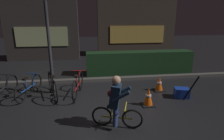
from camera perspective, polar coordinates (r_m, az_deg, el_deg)
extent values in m
plane|color=black|center=(5.35, -1.30, -11.18)|extent=(40.00, 40.00, 0.00)
cube|color=#56544F|center=(7.35, -3.20, -2.94)|extent=(12.00, 0.24, 0.12)
cube|color=#19381C|center=(8.39, 8.61, 2.42)|extent=(4.80, 0.70, 0.99)
cube|color=#383330|center=(11.53, -21.14, 13.00)|extent=(4.13, 0.50, 4.08)
cube|color=#BFCC8C|center=(11.31, -21.12, 9.68)|extent=(2.89, 0.04, 1.10)
cube|color=#42382D|center=(12.35, 7.72, 14.96)|extent=(5.08, 0.50, 4.48)
cube|color=#E5B751|center=(12.14, 7.91, 10.95)|extent=(3.56, 0.04, 1.10)
cylinder|color=#2D2D33|center=(6.13, -18.90, 5.98)|extent=(0.10, 0.10, 2.93)
torus|color=black|center=(7.01, -28.82, -3.79)|extent=(0.19, 0.61, 0.62)
cylinder|color=black|center=(6.67, -31.00, -5.06)|extent=(0.25, 0.90, 0.04)
cylinder|color=black|center=(6.80, -30.00, -2.82)|extent=(0.03, 0.03, 0.39)
cylinder|color=black|center=(6.74, -30.22, -1.26)|extent=(0.45, 0.13, 0.02)
torus|color=black|center=(6.77, -22.48, -3.64)|extent=(0.20, 0.61, 0.61)
torus|color=black|center=(6.05, -26.62, -6.45)|extent=(0.20, 0.61, 0.61)
cylinder|color=#19479E|center=(6.40, -24.43, -4.97)|extent=(0.26, 0.89, 0.04)
cylinder|color=#19479E|center=(6.22, -25.35, -4.00)|extent=(0.03, 0.03, 0.34)
cube|color=black|center=(6.17, -25.54, -2.51)|extent=(0.15, 0.22, 0.05)
cylinder|color=#19479E|center=(6.55, -23.52, -2.64)|extent=(0.03, 0.03, 0.38)
cylinder|color=#19479E|center=(6.49, -23.70, -1.02)|extent=(0.45, 0.14, 0.02)
torus|color=black|center=(6.62, -18.76, -3.39)|extent=(0.26, 0.66, 0.68)
torus|color=black|center=(5.66, -17.31, -6.54)|extent=(0.26, 0.66, 0.68)
cylinder|color=black|center=(6.14, -18.09, -4.84)|extent=(0.36, 0.98, 0.04)
cylinder|color=black|center=(5.91, -17.99, -3.67)|extent=(0.03, 0.03, 0.38)
cube|color=black|center=(5.85, -18.15, -1.90)|extent=(0.16, 0.22, 0.05)
cylinder|color=black|center=(6.33, -18.64, -2.18)|extent=(0.03, 0.03, 0.43)
cylinder|color=black|center=(6.27, -18.82, -0.31)|extent=(0.44, 0.17, 0.02)
torus|color=black|center=(6.49, -9.78, -3.20)|extent=(0.14, 0.66, 0.67)
torus|color=black|center=(5.58, -11.57, -6.56)|extent=(0.14, 0.66, 0.67)
cylinder|color=#B21919|center=(6.03, -10.60, -4.76)|extent=(0.18, 0.99, 0.04)
cylinder|color=#B21919|center=(5.81, -11.02, -3.64)|extent=(0.03, 0.03, 0.37)
cube|color=black|center=(5.75, -11.12, -1.89)|extent=(0.13, 0.21, 0.05)
cylinder|color=#B21919|center=(6.22, -10.23, -2.06)|extent=(0.03, 0.03, 0.42)
cylinder|color=#B21919|center=(6.15, -10.32, -0.20)|extent=(0.46, 0.09, 0.02)
cube|color=black|center=(5.49, 11.17, -10.57)|extent=(0.36, 0.36, 0.03)
cone|color=#EA560F|center=(5.38, 11.32, -8.02)|extent=(0.26, 0.26, 0.50)
cylinder|color=white|center=(5.37, 11.34, -7.78)|extent=(0.16, 0.16, 0.05)
cube|color=black|center=(6.60, 14.40, -6.09)|extent=(0.36, 0.36, 0.03)
cone|color=#EA560F|center=(6.52, 14.55, -4.02)|extent=(0.26, 0.26, 0.48)
cylinder|color=white|center=(6.51, 14.57, -3.83)|extent=(0.16, 0.16, 0.05)
cube|color=#193DB7|center=(6.25, 20.94, -6.64)|extent=(0.50, 0.41, 0.30)
torus|color=black|center=(4.29, 6.36, -14.99)|extent=(0.48, 0.19, 0.48)
torus|color=black|center=(4.37, -3.17, -14.25)|extent=(0.48, 0.19, 0.48)
cylinder|color=gold|center=(4.32, 1.54, -14.67)|extent=(0.68, 0.24, 0.04)
cylinder|color=gold|center=(4.27, -0.13, -13.01)|extent=(0.03, 0.03, 0.26)
cube|color=black|center=(4.20, -0.13, -11.43)|extent=(0.22, 0.16, 0.05)
cylinder|color=gold|center=(4.22, 4.23, -13.13)|extent=(0.03, 0.03, 0.30)
cylinder|color=gold|center=(4.15, 4.27, -11.34)|extent=(0.16, 0.45, 0.02)
cylinder|color=navy|center=(4.38, 1.47, -13.32)|extent=(0.17, 0.23, 0.42)
cylinder|color=navy|center=(4.20, 1.07, -14.64)|extent=(0.17, 0.23, 0.42)
cube|color=#192D47|center=(4.07, 1.04, -8.03)|extent=(0.34, 0.38, 0.54)
sphere|color=tan|center=(3.94, 1.35, -3.25)|extent=(0.20, 0.20, 0.20)
cylinder|color=#192D47|center=(4.16, 3.25, -6.74)|extent=(0.40, 0.19, 0.29)
cylinder|color=#192D47|center=(3.91, 2.78, -8.31)|extent=(0.40, 0.19, 0.29)
ellipsoid|color=maroon|center=(4.28, 0.64, -7.51)|extent=(0.35, 0.25, 0.24)
cylinder|color=black|center=(6.03, 23.56, -5.23)|extent=(0.41, 0.16, 0.79)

